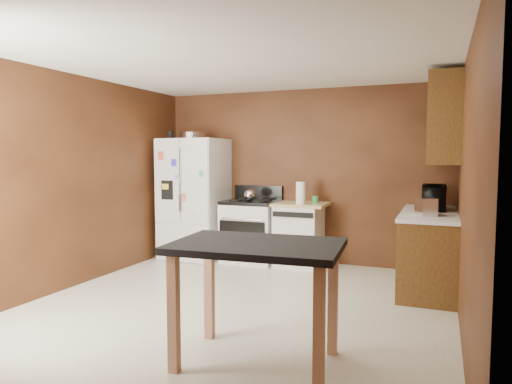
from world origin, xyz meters
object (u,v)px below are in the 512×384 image
Objects in this scene: gas_range at (251,230)px; island at (257,261)px; paper_towel at (301,193)px; roasting_pan at (193,136)px; refrigerator at (194,199)px; microwave at (434,199)px; pen_cup at (171,135)px; kettle at (250,195)px; toaster at (426,207)px; green_canister at (315,200)px; dishwasher at (299,234)px.

island is at bearing -66.56° from gas_range.
paper_towel is 2.96m from island.
refrigerator is at bearing 92.98° from roasting_pan.
pen_cup is at bearing 87.68° from microwave.
roasting_pan reaches higher than paper_towel.
pen_cup is (-0.37, -0.03, 0.01)m from roasting_pan.
pen_cup reaches higher than kettle.
gas_range is 3.29m from island.
paper_towel is 1.71m from microwave.
pen_cup is at bearing -179.86° from kettle.
kettle is at bearing 86.48° from microwave.
roasting_pan is at bearing 3.86° from pen_cup.
roasting_pan is at bearing 146.43° from toaster.
green_canister is 0.08× the size of island.
gas_range is at bearing 84.07° from microwave.
paper_towel is 0.61m from dishwasher.
roasting_pan is 1.66m from gas_range.
microwave is 3.40m from refrigerator.
paper_towel is 0.98m from gas_range.
pen_cup is 0.70× the size of kettle.
roasting_pan is 3.82m from island.
microwave is 1.88m from dishwasher.
green_canister is at bearing 96.76° from island.
roasting_pan reaches higher than kettle.
gas_range is (-0.02, 0.11, -0.52)m from kettle.
gas_range is 1.24× the size of dishwasher.
microwave is 0.27× the size of refrigerator.
roasting_pan reaches higher than green_canister.
refrigerator is (-3.39, 0.19, -0.14)m from microwave.
kettle is 0.54m from gas_range.
roasting_pan is 2.15m from dishwasher.
roasting_pan is 0.95m from refrigerator.
microwave reaches higher than gas_range.
gas_range is at bearing 5.33° from roasting_pan.
paper_towel is 1.14× the size of toaster.
refrigerator is at bearing 86.62° from microwave.
refrigerator reaches higher than kettle.
island is (-1.18, -2.76, -0.27)m from microwave.
island is (0.58, -3.03, 0.32)m from dishwasher.
pen_cup is 0.09× the size of island.
pen_cup is 1.57m from kettle.
gas_range is at bearing 3.81° from refrigerator.
kettle is at bearing -1.34° from roasting_pan.
island is (2.21, -2.92, -1.08)m from roasting_pan.
roasting_pan is at bearing -176.17° from dishwasher.
toaster is 0.30× the size of dishwasher.
refrigerator is (-3.32, 0.75, -0.10)m from toaster.
pen_cup reaches higher than roasting_pan.
kettle is at bearing 113.81° from island.
island is (1.28, -2.90, -0.22)m from kettle.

